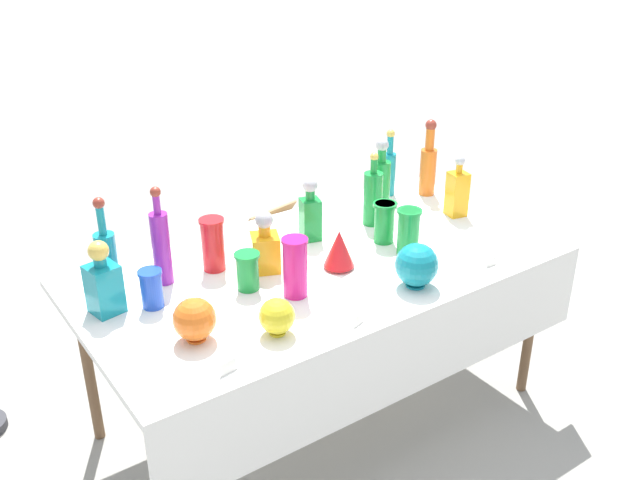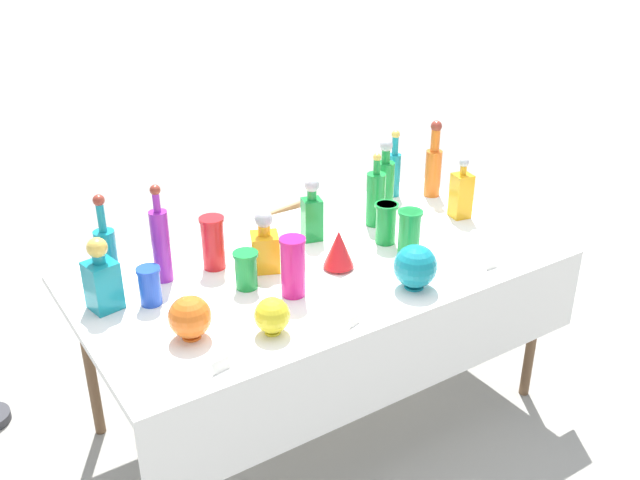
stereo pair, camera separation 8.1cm
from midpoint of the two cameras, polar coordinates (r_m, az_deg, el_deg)
name	(u,v)px [view 1 (the left image)]	position (r m, az deg, el deg)	size (l,w,h in m)	color
ground_plane	(320,411)	(3.29, -0.73, -13.55)	(40.00, 40.00, 0.00)	gray
display_table	(326,279)	(2.87, -0.35, -3.14)	(1.93, 1.03, 0.76)	white
tall_bottle_0	(107,258)	(2.73, -17.51, -1.38)	(0.08, 0.08, 0.38)	teal
tall_bottle_1	(161,245)	(2.73, -13.43, -0.38)	(0.07, 0.07, 0.39)	purple
tall_bottle_2	(389,169)	(3.48, 4.88, 5.65)	(0.06, 0.06, 0.33)	teal
tall_bottle_3	(381,181)	(3.31, 4.19, 4.76)	(0.09, 0.09, 0.34)	#198C38
tall_bottle_4	(373,197)	(3.15, 3.51, 3.48)	(0.08, 0.08, 0.33)	#198C38
tall_bottle_5	(428,164)	(3.50, 7.99, 6.00)	(0.08, 0.08, 0.38)	orange
square_decanter_0	(265,247)	(2.78, -5.26, -0.53)	(0.14, 0.14, 0.25)	orange
square_decanter_1	(457,192)	(3.29, 10.23, 3.83)	(0.09, 0.09, 0.29)	orange
square_decanter_2	(310,213)	(3.01, -1.56, 2.18)	(0.10, 0.10, 0.28)	#198C38
square_decanter_3	(103,282)	(2.61, -17.81, -3.24)	(0.12, 0.12, 0.28)	teal
slender_vase_0	(213,243)	(2.80, -9.39, -0.24)	(0.10, 0.10, 0.22)	red
slender_vase_1	(248,270)	(2.66, -6.69, -2.38)	(0.10, 0.10, 0.15)	#198C38
slender_vase_2	(151,287)	(2.61, -14.21, -3.69)	(0.09, 0.09, 0.14)	blue
slender_vase_3	(384,221)	(3.01, 4.36, 1.55)	(0.10, 0.10, 0.18)	#198C38
slender_vase_4	(408,231)	(2.91, 6.30, 0.75)	(0.10, 0.10, 0.20)	#198C38
slender_vase_5	(295,266)	(2.59, -2.91, -2.09)	(0.10, 0.10, 0.23)	#C61972
fluted_vase_0	(339,249)	(2.79, 0.70, -0.71)	(0.12, 0.12, 0.16)	red
round_bowl_0	(277,316)	(2.40, -4.45, -6.11)	(0.12, 0.12, 0.13)	yellow
round_bowl_1	(195,319)	(2.40, -10.97, -6.26)	(0.14, 0.14, 0.15)	orange
round_bowl_2	(417,265)	(2.68, 6.87, -2.00)	(0.16, 0.16, 0.17)	teal
price_tag_left	(228,367)	(2.26, -8.42, -10.03)	(0.06, 0.01, 0.04)	white
price_tag_center	(358,320)	(2.47, 2.10, -6.43)	(0.05, 0.01, 0.03)	white
price_tag_right	(491,262)	(2.91, 12.71, -1.74)	(0.05, 0.01, 0.03)	white
cardboard_box_behind_left	(281,254)	(4.20, -3.73, -1.11)	(0.46, 0.39, 0.45)	tan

